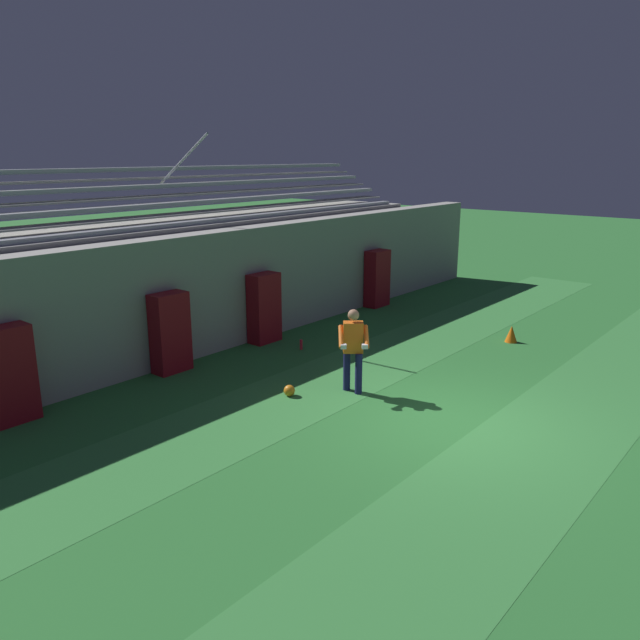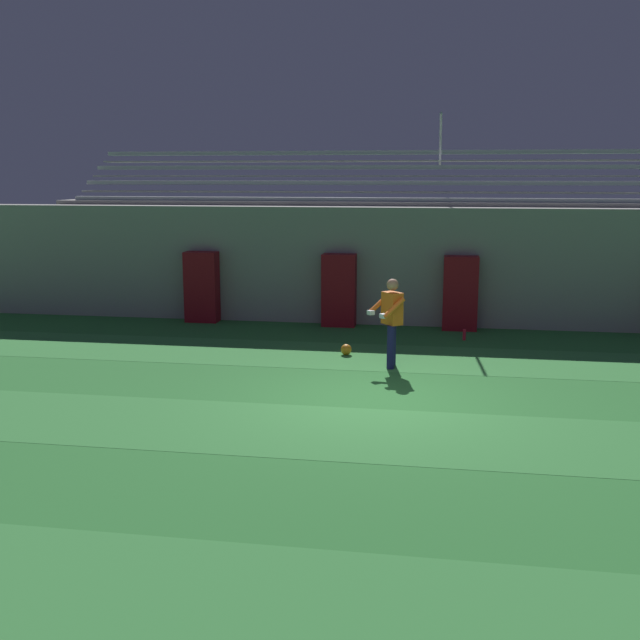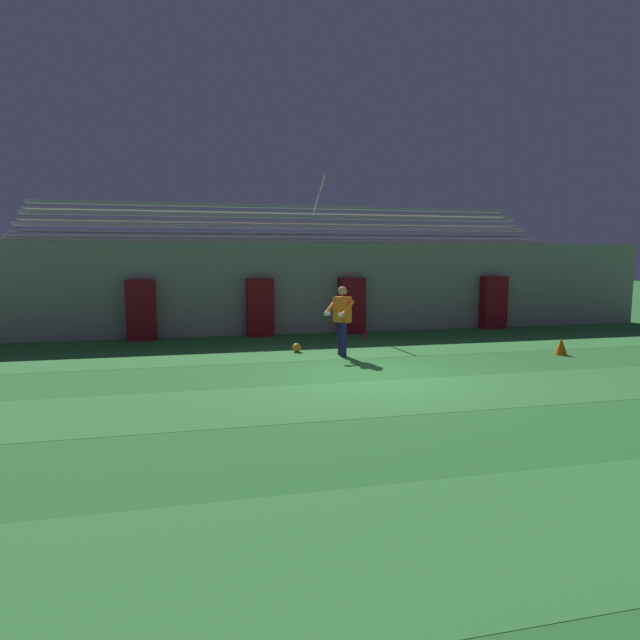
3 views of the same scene
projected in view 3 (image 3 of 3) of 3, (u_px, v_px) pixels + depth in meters
name	position (u px, v px, depth m)	size (l,w,h in m)	color
ground_plane	(368.00, 377.00, 10.57)	(80.00, 80.00, 0.00)	#2D7533
turf_stripe_near	(579.00, 521.00, 4.77)	(28.00, 2.24, 0.01)	#38843D
turf_stripe_mid	(396.00, 396.00, 9.10)	(28.00, 2.24, 0.01)	#38843D
turf_stripe_far	(331.00, 351.00, 13.43)	(28.00, 2.24, 0.01)	#38843D
back_wall	(303.00, 288.00, 16.69)	(24.00, 0.60, 2.80)	#999691
padding_pillar_gate_left	(260.00, 308.00, 15.91)	(0.79, 0.44, 1.72)	maroon
padding_pillar_gate_right	(352.00, 306.00, 16.55)	(0.79, 0.44, 1.72)	maroon
padding_pillar_far_left	(141.00, 310.00, 15.14)	(0.79, 0.44, 1.72)	maroon
padding_pillar_far_right	(493.00, 303.00, 17.65)	(0.79, 0.44, 1.72)	maroon
bleacher_stand	(292.00, 282.00, 18.61)	(18.00, 3.35, 5.03)	#999691
goalkeeper	(342.00, 317.00, 12.63)	(0.73, 0.74, 1.67)	#19194C
soccer_ball	(297.00, 348.00, 13.30)	(0.22, 0.22, 0.22)	orange
traffic_cone	(561.00, 346.00, 12.91)	(0.30, 0.30, 0.42)	orange
water_bottle	(365.00, 334.00, 15.56)	(0.07, 0.07, 0.24)	red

